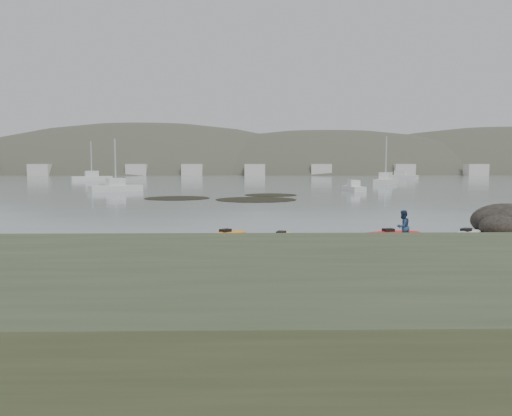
{
  "coord_description": "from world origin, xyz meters",
  "views": [
    {
      "loc": [
        -0.56,
        -26.95,
        3.86
      ],
      "look_at": [
        0.0,
        0.0,
        1.5
      ],
      "focal_mm": 35.0,
      "sensor_mm": 36.0,
      "label": 1
    }
  ],
  "objects": [
    {
      "name": "ground",
      "position": [
        0.0,
        0.0,
        0.0
      ],
      "size": [
        600.0,
        600.0,
        0.0
      ],
      "primitive_type": "plane",
      "color": "tan",
      "rests_on": "ground"
    },
    {
      "name": "person_east",
      "position": [
        7.14,
        -2.88,
        0.82
      ],
      "size": [
        1.01,
        0.96,
        1.63
      ],
      "primitive_type": "imported",
      "rotation": [
        0.0,
        0.0,
        3.74
      ],
      "color": "navy",
      "rests_on": "ground"
    },
    {
      "name": "kelp_mats",
      "position": [
        -1.73,
        29.8,
        0.03
      ],
      "size": [
        17.87,
        15.73,
        0.04
      ],
      "color": "black",
      "rests_on": "water"
    },
    {
      "name": "water",
      "position": [
        0.0,
        300.0,
        0.01
      ],
      "size": [
        1200.0,
        1200.0,
        0.0
      ],
      "primitive_type": "plane",
      "color": "slate",
      "rests_on": "ground"
    },
    {
      "name": "kayaks",
      "position": [
        -1.12,
        -3.84,
        0.17
      ],
      "size": [
        24.24,
        10.08,
        0.34
      ],
      "color": "gold",
      "rests_on": "ground"
    },
    {
      "name": "wet_sand",
      "position": [
        0.0,
        -0.3,
        0.0
      ],
      "size": [
        60.0,
        60.0,
        0.0
      ],
      "primitive_type": "plane",
      "color": "brown",
      "rests_on": "ground"
    },
    {
      "name": "bluff",
      "position": [
        0.0,
        -17.5,
        1.0
      ],
      "size": [
        60.0,
        8.0,
        2.0
      ],
      "primitive_type": "cube",
      "color": "#475138",
      "rests_on": "ground"
    },
    {
      "name": "far_town",
      "position": [
        6.0,
        145.0,
        2.0
      ],
      "size": [
        199.0,
        5.0,
        4.0
      ],
      "color": "beige",
      "rests_on": "ground"
    },
    {
      "name": "far_hills",
      "position": [
        39.38,
        193.97,
        -15.93
      ],
      "size": [
        550.0,
        135.0,
        80.0
      ],
      "color": "#384235",
      "rests_on": "ground"
    },
    {
      "name": "moored_boats",
      "position": [
        5.47,
        76.56,
        0.59
      ],
      "size": [
        85.08,
        64.49,
        1.26
      ],
      "color": "silver",
      "rests_on": "ground"
    }
  ]
}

